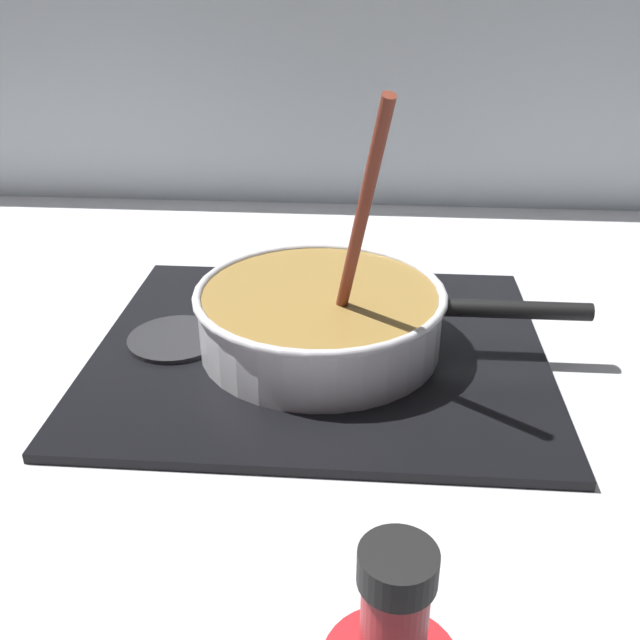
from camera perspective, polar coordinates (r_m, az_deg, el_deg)
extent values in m
cube|color=#B7B7BC|center=(0.78, -2.40, -10.52)|extent=(2.40, 1.60, 0.04)
cube|color=silver|center=(1.42, 1.16, 19.95)|extent=(2.40, 0.02, 0.55)
cube|color=black|center=(0.91, 0.00, -2.41)|extent=(0.56, 0.48, 0.01)
torus|color=#592D0C|center=(0.91, 0.00, -1.87)|extent=(0.17, 0.17, 0.01)
cylinder|color=#262628|center=(0.94, -11.38, -1.47)|extent=(0.12, 0.12, 0.01)
cylinder|color=silver|center=(0.89, 0.00, 0.00)|extent=(0.30, 0.30, 0.07)
cylinder|color=olive|center=(0.89, 0.00, 0.23)|extent=(0.29, 0.29, 0.07)
torus|color=silver|center=(0.88, 0.00, 2.17)|extent=(0.31, 0.31, 0.01)
cylinder|color=black|center=(0.90, 15.33, 0.79)|extent=(0.18, 0.02, 0.02)
cylinder|color=#E5CC7A|center=(0.89, -2.61, 1.85)|extent=(0.04, 0.04, 0.01)
cylinder|color=beige|center=(0.95, 1.65, 3.67)|extent=(0.03, 0.03, 0.01)
cylinder|color=#E5CC7A|center=(0.86, 0.57, 0.96)|extent=(0.04, 0.04, 0.01)
cylinder|color=beige|center=(0.85, 5.03, 0.54)|extent=(0.03, 0.03, 0.01)
cylinder|color=#EDD88C|center=(0.91, -5.48, 2.34)|extent=(0.03, 0.03, 0.01)
cylinder|color=#EDD88C|center=(0.92, 6.46, 2.66)|extent=(0.03, 0.03, 0.01)
cylinder|color=#EDD88C|center=(0.81, -6.39, -1.01)|extent=(0.03, 0.03, 0.01)
cylinder|color=maroon|center=(0.76, 3.25, 7.88)|extent=(0.06, 0.13, 0.28)
cube|color=brown|center=(0.86, 1.57, 0.54)|extent=(0.04, 0.05, 0.01)
cylinder|color=red|center=(0.32, 5.88, -22.79)|extent=(0.03, 0.03, 0.05)
cylinder|color=black|center=(0.29, 6.19, -18.90)|extent=(0.03, 0.03, 0.02)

